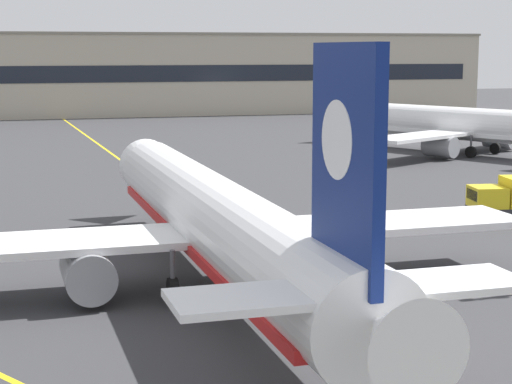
% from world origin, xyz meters
% --- Properties ---
extents(ground_plane, '(400.00, 400.00, 0.00)m').
position_xyz_m(ground_plane, '(0.00, 0.00, 0.00)').
color(ground_plane, '#353538').
extents(taxiway_centreline, '(7.81, 179.86, 0.01)m').
position_xyz_m(taxiway_centreline, '(0.00, 30.00, 0.00)').
color(taxiway_centreline, yellow).
rests_on(taxiway_centreline, ground).
extents(airliner_foreground, '(32.08, 41.45, 11.65)m').
position_xyz_m(airliner_foreground, '(-2.98, 9.11, 3.37)').
color(airliner_foreground, white).
rests_on(airliner_foreground, ground).
extents(airliner_background, '(28.87, 36.00, 11.07)m').
position_xyz_m(airliner_background, '(36.10, 55.52, 3.20)').
color(airliner_background, white).
rests_on(airliner_background, ground).
extents(terminal_building, '(158.09, 12.40, 14.22)m').
position_xyz_m(terminal_building, '(-6.45, 124.20, 7.12)').
color(terminal_building, '#B2A893').
rests_on(terminal_building, ground).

